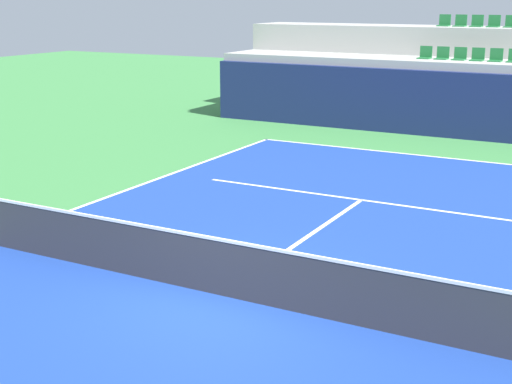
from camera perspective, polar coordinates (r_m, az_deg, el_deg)
ground_plane at (r=11.74m, az=-2.75°, el=-8.21°), size 80.00×80.00×0.00m
court_surface at (r=11.74m, az=-2.75°, el=-8.18°), size 11.00×24.00×0.01m
baseline_far at (r=22.37m, az=13.29°, el=2.80°), size 11.00×0.10×0.00m
service_line_far at (r=17.21m, az=8.32°, el=-0.62°), size 8.26×0.10×0.00m
centre_service_line at (r=14.38m, az=3.86°, el=-3.69°), size 0.10×6.40×0.00m
back_wall at (r=25.36m, az=15.48°, el=6.62°), size 18.35×0.30×2.23m
stands_tier_lower at (r=26.65m, az=16.18°, el=7.27°), size 18.35×2.40×2.51m
stands_tier_upper at (r=28.92m, az=17.33°, el=8.81°), size 18.35×2.40×3.56m
seating_row_lower at (r=26.60m, az=16.45°, el=10.23°), size 3.51×0.44×0.44m
seating_row_upper at (r=28.89m, az=17.67°, el=12.58°), size 3.51×0.44×0.44m
tennis_net at (r=11.55m, az=-2.78°, el=-5.89°), size 11.08×0.08×1.07m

